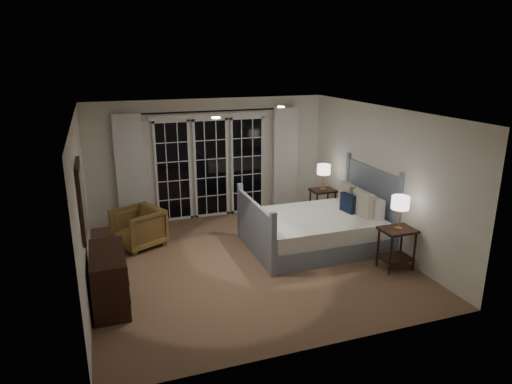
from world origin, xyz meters
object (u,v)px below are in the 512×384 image
object	(u,v)px
nightstand_right	(322,200)
dresser	(109,279)
nightstand_left	(397,242)
lamp_right	(324,170)
bed	(318,228)
armchair	(138,228)
lamp_left	(400,203)

from	to	relation	value
nightstand_right	dresser	bearing A→B (deg)	-153.77
nightstand_left	lamp_right	size ratio (longest dim) A/B	1.29
bed	lamp_right	xyz separation A→B (m)	(0.73, 1.25, 0.73)
lamp_right	armchair	size ratio (longest dim) A/B	0.68
bed	dresser	bearing A→B (deg)	-166.09
armchair	lamp_left	bearing A→B (deg)	32.88
armchair	dresser	size ratio (longest dim) A/B	0.70
bed	nightstand_left	size ratio (longest dim) A/B	3.40
lamp_left	armchair	size ratio (longest dim) A/B	0.69
nightstand_left	nightstand_right	distance (m)	2.52
bed	armchair	distance (m)	3.24
nightstand_right	lamp_left	xyz separation A→B (m)	(0.02, -2.52, 0.69)
nightstand_right	armchair	xyz separation A→B (m)	(-3.80, -0.21, -0.07)
lamp_right	dresser	xyz separation A→B (m)	(-4.37, -2.16, -0.68)
armchair	dresser	world-z (taller)	dresser
bed	nightstand_right	xyz separation A→B (m)	(0.73, 1.25, 0.08)
nightstand_right	bed	bearing A→B (deg)	-120.30
bed	lamp_left	bearing A→B (deg)	-59.07
nightstand_right	lamp_right	distance (m)	0.64
nightstand_right	armchair	distance (m)	3.81
lamp_right	armchair	xyz separation A→B (m)	(-3.80, -0.21, -0.71)
nightstand_left	lamp_left	distance (m)	0.66
lamp_right	dresser	size ratio (longest dim) A/B	0.48
bed	nightstand_left	world-z (taller)	bed
nightstand_right	dresser	size ratio (longest dim) A/B	0.58
nightstand_left	dresser	size ratio (longest dim) A/B	0.62
bed	lamp_left	world-z (taller)	bed
bed	nightstand_right	size ratio (longest dim) A/B	3.64
nightstand_left	nightstand_right	size ratio (longest dim) A/B	1.07
lamp_left	nightstand_left	bearing A→B (deg)	153.43
dresser	bed	bearing A→B (deg)	13.91
lamp_right	armchair	bearing A→B (deg)	-176.90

